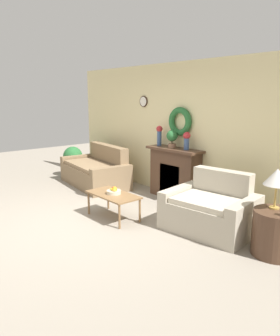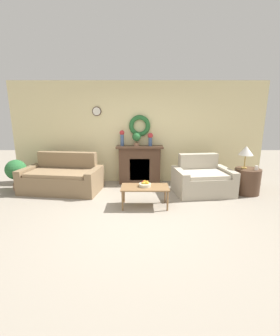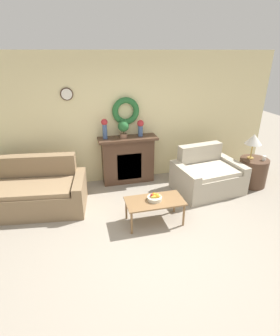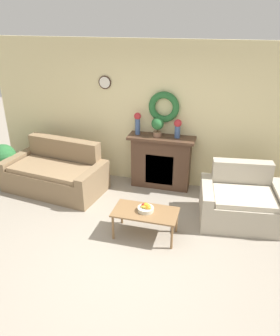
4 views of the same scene
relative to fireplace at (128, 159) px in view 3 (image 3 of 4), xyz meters
name	(u,v)px [view 3 (image 3 of 4)]	position (x,y,z in m)	size (l,w,h in m)	color
ground_plane	(157,249)	(-0.04, -2.28, -0.52)	(16.00, 16.00, 0.00)	gray
wall_back	(123,119)	(-0.04, 0.20, 0.84)	(6.80, 0.19, 2.70)	beige
fireplace	(128,159)	(0.00, 0.00, 0.00)	(1.24, 0.41, 1.03)	#4C3323
couch_left	(34,192)	(-1.90, -0.64, -0.20)	(1.96, 1.20, 0.91)	#846B4C
loveseat_right	(207,176)	(1.50, -0.80, -0.20)	(1.41, 1.11, 0.90)	#B2A893
coffee_table	(155,203)	(0.11, -1.63, -0.14)	(0.96, 0.50, 0.43)	olive
fruit_bowl	(155,197)	(0.11, -1.62, -0.04)	(0.24, 0.24, 0.12)	beige
side_table_by_loveseat	(252,172)	(2.56, -0.83, -0.22)	(0.59, 0.59, 0.60)	#4C3323
table_lamp	(254,140)	(2.48, -0.78, 0.50)	(0.34, 0.34, 0.53)	#B28E42
mug	(264,158)	(2.69, -0.94, 0.13)	(0.08, 0.08, 0.10)	silver
vase_on_mantel_left	(105,127)	(-0.46, 0.01, 0.75)	(0.13, 0.13, 0.41)	#3D5684
vase_on_mantel_right	(140,127)	(0.28, 0.01, 0.71)	(0.14, 0.14, 0.34)	#3D5684
potted_plant_on_mantel	(123,128)	(-0.08, -0.01, 0.72)	(0.23, 0.23, 0.36)	#8E664C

